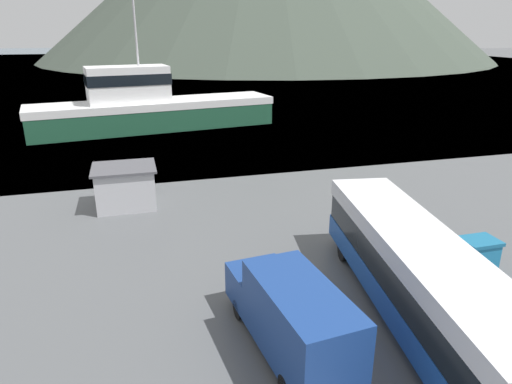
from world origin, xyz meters
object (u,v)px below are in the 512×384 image
Objects in this scene: small_boat at (113,125)px; storage_bin at (477,256)px; delivery_van at (291,315)px; fishing_boat at (149,106)px; tour_bus at (417,274)px; dock_kiosk at (126,186)px.

storage_bin is at bearing 109.38° from small_boat.
small_boat is (-5.95, 36.94, -1.00)m from delivery_van.
fishing_boat is 16.31× the size of storage_bin.
tour_bus is 4.75m from delivery_van.
fishing_boat is (-2.32, 35.57, 0.91)m from delivery_van.
fishing_boat is 21.45m from dock_kiosk.
fishing_boat is at bearing 83.38° from dock_kiosk.
dock_kiosk is (-13.89, 11.60, 0.42)m from storage_bin.
delivery_van is 35.66m from fishing_boat.
delivery_van is (-4.71, -0.55, -0.37)m from tour_bus.
tour_bus is at bearing -55.34° from dock_kiosk.
tour_bus is 2.01× the size of delivery_van.
delivery_van is 4.33× the size of storage_bin.
fishing_boat is at bearing 109.15° from storage_bin.
tour_bus is 1.64× the size of small_boat.
storage_bin is at bearing 34.87° from tour_bus.
delivery_van is 15.08m from dock_kiosk.
tour_bus is 8.68× the size of storage_bin.
tour_bus is at bearing 0.68° from delivery_van.
dock_kiosk is at bearing 140.12° from storage_bin.
delivery_van is 0.82× the size of small_boat.
fishing_boat reaches higher than dock_kiosk.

